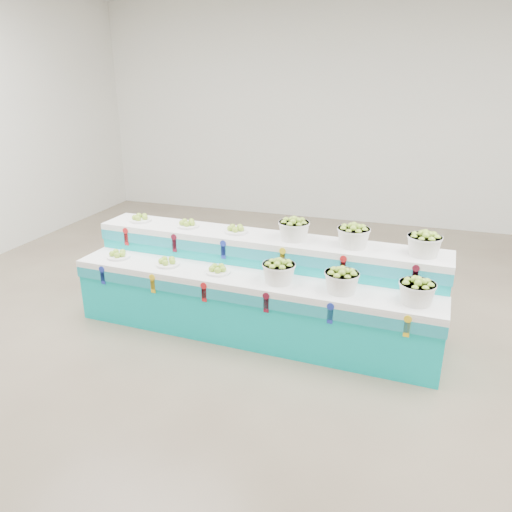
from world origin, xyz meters
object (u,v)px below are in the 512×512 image
display_stand (256,287)px  basket_lower_left (279,271)px  plate_upper_mid (188,223)px  basket_upper_right (424,244)px

display_stand → basket_lower_left: (0.33, -0.26, 0.33)m
basket_lower_left → plate_upper_mid: (-1.27, 0.55, 0.23)m
display_stand → basket_lower_left: 0.53m
display_stand → basket_upper_right: bearing=8.4°
plate_upper_mid → basket_lower_left: bearing=-23.6°
basket_lower_left → plate_upper_mid: plate_upper_mid is taller
display_stand → basket_upper_right: basket_upper_right is taller
basket_upper_right → display_stand: bearing=-174.3°
display_stand → basket_upper_right: 1.81m
basket_lower_left → basket_upper_right: (1.36, 0.43, 0.30)m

